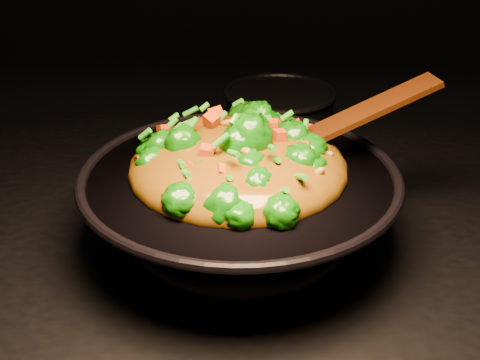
# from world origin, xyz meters

# --- Properties ---
(wok) EXTENTS (0.57, 0.57, 0.13)m
(wok) POSITION_xyz_m (-0.07, -0.05, 0.96)
(wok) COLOR black
(wok) RESTS_ON stovetop
(stir_fry) EXTENTS (0.35, 0.35, 0.11)m
(stir_fry) POSITION_xyz_m (-0.07, -0.03, 1.08)
(stir_fry) COLOR #115D06
(stir_fry) RESTS_ON wok
(spatula) EXTENTS (0.30, 0.12, 0.13)m
(spatula) POSITION_xyz_m (0.07, 0.01, 1.08)
(spatula) COLOR #381A07
(spatula) RESTS_ON wok
(back_pot) EXTENTS (0.23, 0.23, 0.12)m
(back_pot) POSITION_xyz_m (-0.00, 0.32, 0.96)
(back_pot) COLOR black
(back_pot) RESTS_ON stovetop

